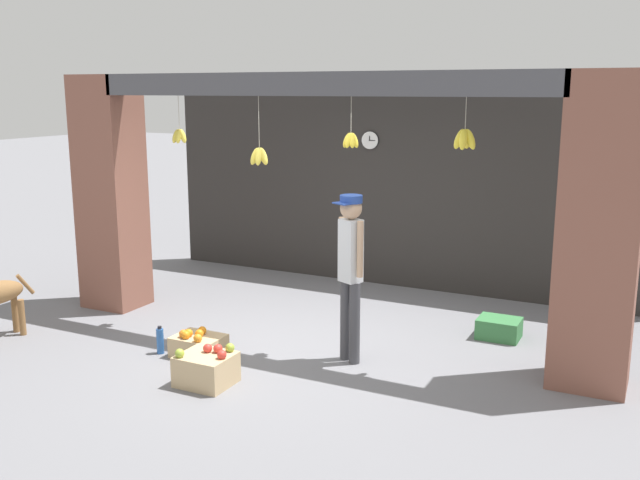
# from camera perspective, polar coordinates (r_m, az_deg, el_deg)

# --- Properties ---
(ground_plane) EXTENTS (60.00, 60.00, 0.00)m
(ground_plane) POSITION_cam_1_polar(r_m,az_deg,el_deg) (7.79, -1.36, -8.52)
(ground_plane) COLOR slate
(shop_back_wall) EXTENTS (7.04, 0.12, 2.90)m
(shop_back_wall) POSITION_cam_1_polar(r_m,az_deg,el_deg) (9.95, 6.15, 4.52)
(shop_back_wall) COLOR #2D2B28
(shop_back_wall) RESTS_ON ground_plane
(shop_pillar_left) EXTENTS (0.70, 0.60, 2.90)m
(shop_pillar_left) POSITION_cam_1_polar(r_m,az_deg,el_deg) (9.31, -16.38, 3.60)
(shop_pillar_left) COLOR brown
(shop_pillar_left) RESTS_ON ground_plane
(shop_pillar_right) EXTENTS (0.70, 0.60, 2.90)m
(shop_pillar_right) POSITION_cam_1_polar(r_m,az_deg,el_deg) (6.90, 21.43, 0.46)
(shop_pillar_right) COLOR brown
(shop_pillar_right) RESTS_ON ground_plane
(storefront_awning) EXTENTS (5.14, 0.28, 0.98)m
(storefront_awning) POSITION_cam_1_polar(r_m,az_deg,el_deg) (7.41, -1.00, 12.13)
(storefront_awning) COLOR #4C4C51
(shopkeeper) EXTENTS (0.32, 0.31, 1.72)m
(shopkeeper) POSITION_cam_1_polar(r_m,az_deg,el_deg) (7.10, 2.46, -1.94)
(shopkeeper) COLOR #424247
(shopkeeper) RESTS_ON ground_plane
(fruit_crate_oranges) EXTENTS (0.51, 0.39, 0.30)m
(fruit_crate_oranges) POSITION_cam_1_polar(r_m,az_deg,el_deg) (7.60, -9.73, -8.25)
(fruit_crate_oranges) COLOR tan
(fruit_crate_oranges) RESTS_ON ground_plane
(fruit_crate_apples) EXTENTS (0.49, 0.44, 0.37)m
(fruit_crate_apples) POSITION_cam_1_polar(r_m,az_deg,el_deg) (6.89, -9.07, -10.11)
(fruit_crate_apples) COLOR tan
(fruit_crate_apples) RESTS_ON ground_plane
(produce_box_green) EXTENTS (0.46, 0.37, 0.23)m
(produce_box_green) POSITION_cam_1_polar(r_m,az_deg,el_deg) (8.26, 14.13, -6.87)
(produce_box_green) COLOR #387A42
(produce_box_green) RESTS_ON ground_plane
(water_bottle) EXTENTS (0.08, 0.08, 0.30)m
(water_bottle) POSITION_cam_1_polar(r_m,az_deg,el_deg) (7.74, -12.67, -7.87)
(water_bottle) COLOR #2D60AD
(water_bottle) RESTS_ON ground_plane
(wall_clock) EXTENTS (0.26, 0.03, 0.26)m
(wall_clock) POSITION_cam_1_polar(r_m,az_deg,el_deg) (9.96, 4.02, 7.96)
(wall_clock) COLOR black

